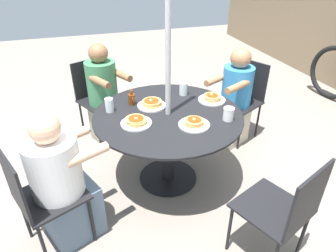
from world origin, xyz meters
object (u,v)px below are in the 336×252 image
(syrup_bottle, at_px, (132,99))
(drinking_glass_a, at_px, (183,89))
(pancake_plate_d, at_px, (136,122))
(drinking_glass_b, at_px, (109,105))
(patio_table, at_px, (168,128))
(diner_east, at_px, (234,101))
(patio_chair_south, at_px, (96,94))
(diner_south, at_px, (105,98))
(patio_chair_east, at_px, (243,95))
(pancake_plate_b, at_px, (194,123))
(pancake_plate_a, at_px, (212,98))
(patio_chair_north, at_px, (285,209))
(coffee_cup, at_px, (229,114))
(pancake_plate_c, at_px, (152,104))
(patio_chair_west, at_px, (38,195))
(diner_west, at_px, (63,186))

(syrup_bottle, relative_size, drinking_glass_a, 1.12)
(pancake_plate_d, distance_m, drinking_glass_b, 0.34)
(patio_table, xyz_separation_m, syrup_bottle, (-0.28, -0.26, 0.20))
(diner_east, distance_m, drinking_glass_a, 0.71)
(patio_table, xyz_separation_m, diner_east, (-0.44, 0.90, -0.07))
(patio_chair_south, relative_size, diner_south, 0.79)
(diner_south, height_order, drinking_glass_a, diner_south)
(patio_chair_east, height_order, pancake_plate_b, patio_chair_east)
(pancake_plate_a, relative_size, syrup_bottle, 1.82)
(patio_chair_north, relative_size, drinking_glass_b, 7.21)
(coffee_cup, bearing_deg, diner_south, -142.13)
(patio_chair_north, distance_m, diner_east, 1.60)
(patio_chair_east, xyz_separation_m, pancake_plate_c, (0.34, -1.16, 0.23))
(patio_table, relative_size, patio_chair_west, 1.46)
(diner_east, relative_size, patio_chair_west, 1.23)
(diner_west, bearing_deg, coffee_cup, 72.53)
(pancake_plate_b, relative_size, pancake_plate_d, 1.00)
(patio_chair_east, relative_size, drinking_glass_a, 7.16)
(diner_west, xyz_separation_m, pancake_plate_c, (-0.59, 0.82, 0.25))
(pancake_plate_c, height_order, drinking_glass_b, drinking_glass_b)
(syrup_bottle, height_order, drinking_glass_b, syrup_bottle)
(patio_chair_north, distance_m, coffee_cup, 0.88)
(pancake_plate_a, bearing_deg, pancake_plate_c, -95.86)
(patio_chair_west, height_order, pancake_plate_c, patio_chair_west)
(patio_chair_east, bearing_deg, drinking_glass_b, 75.84)
(patio_chair_south, distance_m, pancake_plate_b, 1.49)
(patio_chair_west, bearing_deg, patio_chair_north, 44.17)
(pancake_plate_d, bearing_deg, patio_chair_west, -63.80)
(patio_chair_east, relative_size, patio_chair_south, 1.00)
(drinking_glass_a, bearing_deg, patio_chair_north, 7.36)
(drinking_glass_b, bearing_deg, pancake_plate_c, 87.69)
(diner_west, height_order, drinking_glass_b, diner_west)
(patio_chair_south, xyz_separation_m, drinking_glass_a, (0.72, 0.79, 0.27))
(patio_chair_west, relative_size, pancake_plate_a, 3.50)
(diner_east, distance_m, pancake_plate_d, 1.34)
(pancake_plate_c, bearing_deg, diner_east, 104.56)
(diner_south, bearing_deg, patio_chair_east, 139.12)
(syrup_bottle, distance_m, drinking_glass_a, 0.53)
(pancake_plate_b, bearing_deg, pancake_plate_c, -151.43)
(diner_west, distance_m, pancake_plate_a, 1.51)
(pancake_plate_c, distance_m, drinking_glass_b, 0.38)
(patio_chair_north, relative_size, pancake_plate_c, 3.50)
(patio_chair_west, relative_size, pancake_plate_c, 3.50)
(patio_table, bearing_deg, patio_chair_east, 115.97)
(pancake_plate_d, bearing_deg, drinking_glass_a, 127.08)
(coffee_cup, bearing_deg, pancake_plate_b, -89.80)
(drinking_glass_a, xyz_separation_m, drinking_glass_b, (0.14, -0.74, -0.00))
(diner_east, bearing_deg, patio_table, 90.00)
(patio_chair_east, relative_size, pancake_plate_b, 3.50)
(pancake_plate_b, distance_m, syrup_bottle, 0.67)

